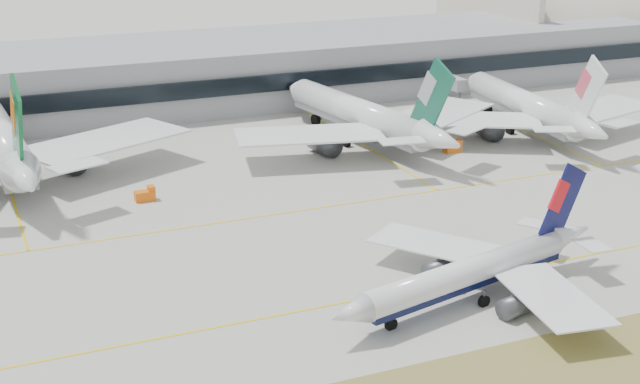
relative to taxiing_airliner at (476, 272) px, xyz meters
name	(u,v)px	position (x,y,z in m)	size (l,w,h in m)	color
ground	(345,285)	(-14.56, 10.58, -3.89)	(3000.00, 3000.00, 0.00)	#A19F96
taxiing_airliner	(476,272)	(0.00, 0.00, 0.00)	(47.52, 40.65, 16.15)	white
widebody_eva	(3,143)	(-54.12, 79.49, 2.83)	(70.89, 69.38, 25.29)	white
widebody_cathay	(364,117)	(18.27, 72.67, 2.22)	(63.80, 63.05, 23.00)	white
widebody_china_air	(529,108)	(55.89, 66.41, 1.96)	(61.43, 60.43, 22.01)	white
terminal	(154,76)	(-14.56, 125.42, 3.61)	(280.00, 43.10, 15.00)	gray
hangar	(596,48)	(140.00, 145.58, -3.76)	(91.00, 60.00, 60.00)	beige
gse_c	(453,147)	(33.13, 60.52, -2.85)	(3.55, 2.00, 2.60)	orange
gse_b	(146,195)	(-32.56, 56.09, -2.85)	(3.55, 2.00, 2.60)	orange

